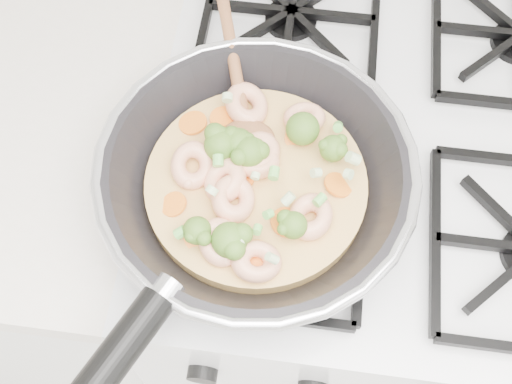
# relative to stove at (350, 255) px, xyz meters

# --- Properties ---
(stove) EXTENTS (0.60, 0.60, 0.92)m
(stove) POSITION_rel_stove_xyz_m (0.00, 0.00, 0.00)
(stove) COLOR white
(stove) RESTS_ON ground
(skillet) EXTENTS (0.34, 0.63, 0.11)m
(skillet) POSITION_rel_stove_xyz_m (-0.16, -0.13, 0.50)
(skillet) COLOR black
(skillet) RESTS_ON stove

